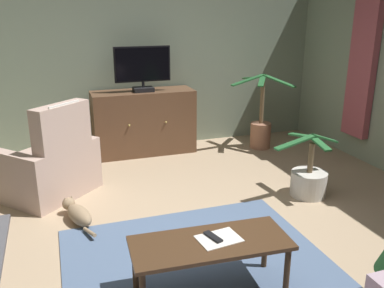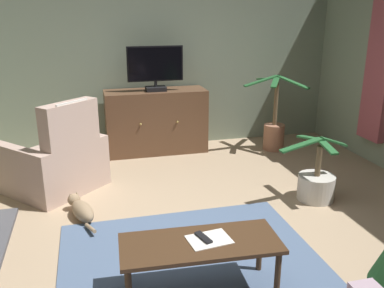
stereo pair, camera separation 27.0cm
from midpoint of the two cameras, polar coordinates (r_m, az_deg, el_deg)
The scene contains 13 objects.
ground_plane at distance 3.95m, azimuth 0.47°, elevation -12.74°, with size 6.06×6.25×0.04m, color tan.
wall_back at distance 6.23m, azimuth -8.38°, elevation 11.12°, with size 6.06×0.10×2.55m, color gray.
curtain_panel_far at distance 5.96m, azimuth 21.28°, elevation 11.06°, with size 0.10×0.44×2.14m, color #A34C56.
rug_central at distance 3.44m, azimuth -0.74°, elevation -17.40°, with size 2.14×2.10×0.01m, color slate.
tv_cabinet at distance 6.04m, azimuth -7.91°, elevation 2.77°, with size 1.44×0.54×0.91m.
television at distance 5.83m, azimuth -8.15°, elevation 10.33°, with size 0.78×0.20×0.62m.
coffee_table at distance 3.05m, azimuth -0.07°, elevation -14.05°, with size 1.17×0.53×0.43m.
tv_remote at distance 3.05m, azimuth 0.31°, elevation -12.71°, with size 0.17×0.05×0.02m, color black.
folded_newspaper at distance 3.05m, azimuth 1.11°, elevation -12.91°, with size 0.30×0.22×0.01m, color silver.
armchair_near_window at distance 4.97m, azimuth -20.82°, elevation -2.91°, with size 1.30×1.30×1.09m.
potted_plant_small_fern_corner at distance 4.80m, azimuth 14.17°, elevation -4.96°, with size 0.79×0.67×0.72m.
potted_plant_leafy_by_curtain at distance 6.29m, azimuth 8.21°, elevation 2.13°, with size 0.85×0.85×1.12m.
cat at distance 4.32m, azimuth -17.18°, elevation -9.14°, with size 0.30×0.72×0.19m.
Camera 1 is at (-1.25, -3.17, 2.00)m, focal length 38.83 mm.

